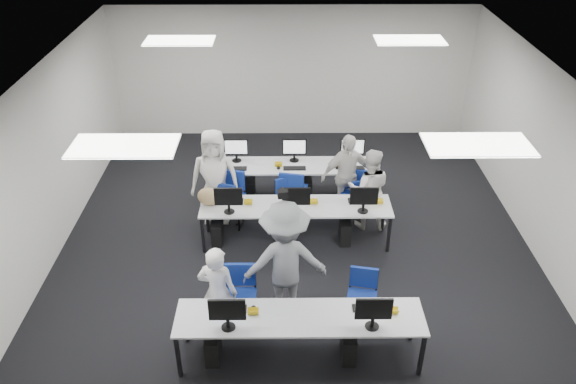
{
  "coord_description": "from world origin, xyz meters",
  "views": [
    {
      "loc": [
        -0.19,
        -7.66,
        5.87
      ],
      "look_at": [
        -0.13,
        0.2,
        1.0
      ],
      "focal_mm": 35.0,
      "sensor_mm": 36.0,
      "label": 1
    }
  ],
  "objects_px": {
    "chair_0": "(240,308)",
    "chair_6": "(293,200)",
    "chair_3": "(290,211)",
    "chair_4": "(353,206)",
    "chair_1": "(361,307)",
    "student_2": "(215,176)",
    "student_1": "(369,189)",
    "photographer": "(285,261)",
    "desk_mid": "(296,208)",
    "chair_2": "(231,207)",
    "student_3": "(346,176)",
    "desk_front": "(300,320)",
    "chair_5": "(231,206)",
    "chair_7": "(357,203)",
    "student_0": "(218,293)"
  },
  "relations": [
    {
      "from": "chair_0",
      "to": "chair_6",
      "type": "relative_size",
      "value": 0.97
    },
    {
      "from": "chair_3",
      "to": "chair_4",
      "type": "relative_size",
      "value": 0.94
    },
    {
      "from": "chair_1",
      "to": "chair_3",
      "type": "height_order",
      "value": "chair_3"
    },
    {
      "from": "student_2",
      "to": "chair_0",
      "type": "bearing_deg",
      "value": -75.23
    },
    {
      "from": "chair_6",
      "to": "student_1",
      "type": "xyz_separation_m",
      "value": [
        1.31,
        -0.39,
        0.46
      ]
    },
    {
      "from": "chair_1",
      "to": "student_1",
      "type": "height_order",
      "value": "student_1"
    },
    {
      "from": "photographer",
      "to": "chair_6",
      "type": "bearing_deg",
      "value": -101.32
    },
    {
      "from": "desk_mid",
      "to": "student_1",
      "type": "xyz_separation_m",
      "value": [
        1.28,
        0.47,
        0.08
      ]
    },
    {
      "from": "desk_mid",
      "to": "student_2",
      "type": "distance_m",
      "value": 1.61
    },
    {
      "from": "chair_1",
      "to": "chair_2",
      "type": "xyz_separation_m",
      "value": [
        -2.05,
        2.55,
        0.04
      ]
    },
    {
      "from": "student_1",
      "to": "student_3",
      "type": "relative_size",
      "value": 0.94
    },
    {
      "from": "chair_3",
      "to": "student_3",
      "type": "distance_m",
      "value": 1.2
    },
    {
      "from": "desk_front",
      "to": "student_2",
      "type": "xyz_separation_m",
      "value": [
        -1.42,
        3.33,
        0.2
      ]
    },
    {
      "from": "chair_5",
      "to": "chair_7",
      "type": "distance_m",
      "value": 2.32
    },
    {
      "from": "desk_front",
      "to": "chair_4",
      "type": "height_order",
      "value": "chair_4"
    },
    {
      "from": "chair_4",
      "to": "student_1",
      "type": "xyz_separation_m",
      "value": [
        0.24,
        -0.18,
        0.47
      ]
    },
    {
      "from": "student_2",
      "to": "student_3",
      "type": "relative_size",
      "value": 1.09
    },
    {
      "from": "chair_3",
      "to": "student_1",
      "type": "distance_m",
      "value": 1.46
    },
    {
      "from": "chair_0",
      "to": "student_0",
      "type": "xyz_separation_m",
      "value": [
        -0.27,
        -0.18,
        0.45
      ]
    },
    {
      "from": "chair_1",
      "to": "student_0",
      "type": "xyz_separation_m",
      "value": [
        -1.99,
        -0.21,
        0.48
      ]
    },
    {
      "from": "student_0",
      "to": "student_1",
      "type": "bearing_deg",
      "value": -120.66
    },
    {
      "from": "chair_3",
      "to": "student_1",
      "type": "xyz_separation_m",
      "value": [
        1.38,
        -0.03,
        0.48
      ]
    },
    {
      "from": "chair_0",
      "to": "chair_5",
      "type": "distance_m",
      "value": 2.72
    },
    {
      "from": "student_1",
      "to": "chair_7",
      "type": "bearing_deg",
      "value": -62.26
    },
    {
      "from": "chair_3",
      "to": "student_2",
      "type": "height_order",
      "value": "student_2"
    },
    {
      "from": "student_3",
      "to": "student_0",
      "type": "bearing_deg",
      "value": -140.96
    },
    {
      "from": "chair_3",
      "to": "chair_6",
      "type": "height_order",
      "value": "chair_6"
    },
    {
      "from": "desk_front",
      "to": "chair_3",
      "type": "bearing_deg",
      "value": 91.75
    },
    {
      "from": "chair_5",
      "to": "student_2",
      "type": "bearing_deg",
      "value": -163.87
    },
    {
      "from": "desk_mid",
      "to": "chair_2",
      "type": "height_order",
      "value": "chair_2"
    },
    {
      "from": "chair_5",
      "to": "student_1",
      "type": "height_order",
      "value": "student_1"
    },
    {
      "from": "desk_mid",
      "to": "student_1",
      "type": "distance_m",
      "value": 1.37
    },
    {
      "from": "chair_4",
      "to": "student_1",
      "type": "bearing_deg",
      "value": -31.03
    },
    {
      "from": "chair_2",
      "to": "chair_7",
      "type": "bearing_deg",
      "value": 17.13
    },
    {
      "from": "student_2",
      "to": "desk_front",
      "type": "bearing_deg",
      "value": -64.64
    },
    {
      "from": "student_2",
      "to": "student_3",
      "type": "distance_m",
      "value": 2.34
    },
    {
      "from": "chair_0",
      "to": "chair_6",
      "type": "height_order",
      "value": "chair_6"
    },
    {
      "from": "chair_7",
      "to": "chair_3",
      "type": "bearing_deg",
      "value": -177.08
    },
    {
      "from": "chair_5",
      "to": "photographer",
      "type": "relative_size",
      "value": 0.44
    },
    {
      "from": "desk_mid",
      "to": "student_1",
      "type": "height_order",
      "value": "student_1"
    },
    {
      "from": "chair_1",
      "to": "chair_6",
      "type": "distance_m",
      "value": 2.95
    },
    {
      "from": "photographer",
      "to": "student_0",
      "type": "bearing_deg",
      "value": 17.18
    },
    {
      "from": "chair_0",
      "to": "chair_2",
      "type": "height_order",
      "value": "chair_2"
    },
    {
      "from": "chair_6",
      "to": "chair_7",
      "type": "bearing_deg",
      "value": 8.52
    },
    {
      "from": "chair_4",
      "to": "chair_6",
      "type": "bearing_deg",
      "value": 175.18
    },
    {
      "from": "desk_front",
      "to": "chair_0",
      "type": "height_order",
      "value": "chair_0"
    },
    {
      "from": "student_2",
      "to": "student_0",
      "type": "bearing_deg",
      "value": -81.27
    },
    {
      "from": "chair_1",
      "to": "chair_0",
      "type": "bearing_deg",
      "value": -168.03
    },
    {
      "from": "chair_3",
      "to": "chair_6",
      "type": "distance_m",
      "value": 0.36
    },
    {
      "from": "chair_1",
      "to": "chair_3",
      "type": "bearing_deg",
      "value": 123.03
    }
  ]
}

